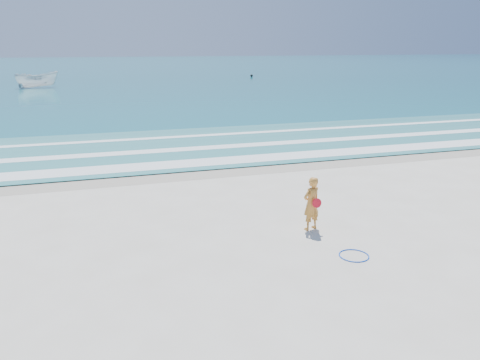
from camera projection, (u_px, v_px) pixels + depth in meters
name	position (u px, v px, depth m)	size (l,w,h in m)	color
ground	(278.00, 267.00, 11.05)	(400.00, 400.00, 0.00)	silver
wet_sand	(197.00, 172.00, 19.31)	(400.00, 2.40, 0.00)	#B2A893
ocean	(108.00, 67.00, 107.33)	(400.00, 190.00, 0.04)	#19727F
shallow	(176.00, 146.00, 23.88)	(400.00, 10.00, 0.01)	#59B7AD
foam_near	(191.00, 163.00, 20.48)	(400.00, 1.40, 0.01)	white
foam_mid	(179.00, 149.00, 23.14)	(400.00, 0.90, 0.01)	white
foam_far	(169.00, 137.00, 26.17)	(400.00, 0.60, 0.01)	white
hoop	(354.00, 256.00, 11.60)	(0.75, 0.75, 0.03)	blue
boat	(37.00, 80.00, 56.05)	(1.85, 4.93, 1.90)	white
buoy	(252.00, 76.00, 74.90)	(0.42, 0.42, 0.42)	black
woman	(311.00, 204.00, 13.08)	(0.65, 0.53, 1.54)	#C77E2E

